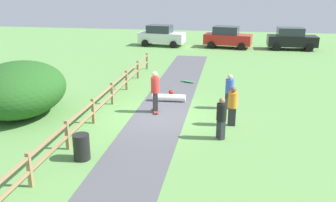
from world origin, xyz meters
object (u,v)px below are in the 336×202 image
(bystander_blue, at_px, (229,90))
(parked_car_white, at_px, (161,36))
(skater_fallen, at_px, (169,97))
(bystander_black, at_px, (221,117))
(skater_riding, at_px, (155,90))
(parked_car_red, at_px, (227,37))
(skateboard_loose, at_px, (188,81))
(parked_car_black, at_px, (292,39))
(trash_bin, at_px, (82,147))
(bystander_orange, at_px, (232,104))
(bush_large, at_px, (19,89))

(bystander_blue, height_order, parked_car_white, parked_car_white)
(skater_fallen, distance_m, bystander_black, 5.09)
(skater_riding, xyz_separation_m, skater_fallen, (0.34, 1.76, -0.89))
(parked_car_red, bearing_deg, skateboard_loose, -99.48)
(skateboard_loose, distance_m, bystander_blue, 4.99)
(bystander_blue, relative_size, parked_car_black, 0.39)
(skateboard_loose, xyz_separation_m, bystander_blue, (2.45, -4.27, 0.83))
(bystander_black, bearing_deg, bystander_blue, 85.85)
(trash_bin, xyz_separation_m, bystander_black, (4.58, 2.50, 0.45))
(parked_car_red, bearing_deg, trash_bin, -101.06)
(bystander_black, relative_size, parked_car_white, 0.38)
(parked_car_white, bearing_deg, bystander_black, -73.26)
(skateboard_loose, relative_size, bystander_orange, 0.49)
(trash_bin, bearing_deg, parked_car_red, 78.94)
(parked_car_black, bearing_deg, skater_riding, -115.40)
(bystander_orange, bearing_deg, parked_car_red, 91.48)
(skateboard_loose, height_order, parked_car_white, parked_car_white)
(skater_fallen, height_order, skateboard_loose, skater_fallen)
(skateboard_loose, bearing_deg, skater_riding, -99.14)
(trash_bin, bearing_deg, parked_car_black, 66.35)
(bystander_blue, bearing_deg, skater_fallen, 167.86)
(skater_fallen, height_order, bystander_blue, bystander_blue)
(skateboard_loose, relative_size, bystander_black, 0.49)
(trash_bin, relative_size, parked_car_black, 0.21)
(bystander_blue, xyz_separation_m, parked_car_black, (5.23, 16.88, 0.05))
(skater_fallen, relative_size, bystander_blue, 1.01)
(bush_large, relative_size, bystander_black, 2.86)
(parked_car_white, height_order, parked_car_red, same)
(bush_large, distance_m, skater_riding, 6.03)
(bystander_blue, relative_size, bystander_orange, 0.99)
(trash_bin, xyz_separation_m, bystander_blue, (4.84, 6.11, 0.46))
(bystander_orange, bearing_deg, bush_large, -178.06)
(skateboard_loose, height_order, bystander_black, bystander_black)
(bush_large, height_order, bystander_black, bush_large)
(skateboard_loose, distance_m, bystander_orange, 6.97)
(skater_riding, bearing_deg, bystander_black, -39.11)
(trash_bin, relative_size, bystander_black, 0.55)
(skater_riding, distance_m, bystander_orange, 3.62)
(bystander_blue, height_order, bystander_orange, bystander_orange)
(skater_riding, distance_m, skater_fallen, 2.01)
(bystander_black, bearing_deg, skateboard_loose, 105.54)
(bush_large, bearing_deg, skateboard_loose, 44.90)
(trash_bin, height_order, parked_car_red, parked_car_red)
(bystander_orange, distance_m, parked_car_red, 19.04)
(bush_large, relative_size, skater_fallen, 2.79)
(bush_large, xyz_separation_m, bystander_blue, (9.20, 2.46, -0.30))
(skater_riding, relative_size, parked_car_black, 0.45)
(bush_large, bearing_deg, parked_car_black, 53.27)
(trash_bin, bearing_deg, bystander_blue, 51.61)
(trash_bin, distance_m, bystander_orange, 6.39)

